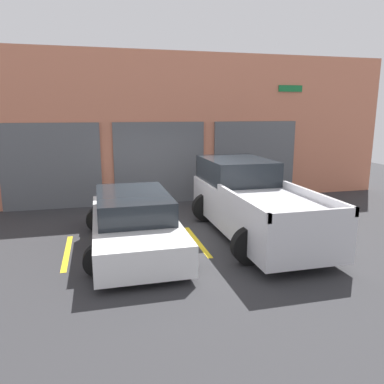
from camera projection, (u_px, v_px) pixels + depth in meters
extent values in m
plane|color=#2D2D30|center=(186.00, 227.00, 10.00)|extent=(28.00, 28.00, 0.00)
cube|color=#D17A5B|center=(163.00, 129.00, 12.60)|extent=(16.27, 0.60, 4.95)
cube|color=#595B60|center=(52.00, 167.00, 11.65)|extent=(3.01, 0.08, 2.70)
cube|color=#595B60|center=(160.00, 163.00, 12.47)|extent=(3.01, 0.08, 2.70)
cube|color=#595B60|center=(255.00, 160.00, 13.29)|extent=(3.01, 0.08, 2.70)
cube|color=#197238|center=(290.00, 88.00, 13.08)|extent=(0.90, 0.03, 0.22)
cube|color=silver|center=(256.00, 210.00, 9.15)|extent=(1.82, 5.08, 0.92)
cube|color=#1E2328|center=(236.00, 170.00, 10.31)|extent=(1.67, 2.28, 0.63)
cube|color=silver|center=(240.00, 201.00, 7.74)|extent=(0.08, 2.79, 0.18)
cube|color=silver|center=(315.00, 196.00, 8.16)|extent=(0.08, 2.79, 0.18)
cube|color=silver|center=(314.00, 215.00, 6.67)|extent=(1.82, 0.08, 0.18)
cylinder|color=black|center=(206.00, 208.00, 10.51)|extent=(0.78, 0.22, 0.78)
cylinder|color=black|center=(259.00, 204.00, 10.89)|extent=(0.78, 0.22, 0.78)
cylinder|color=black|center=(250.00, 246.00, 7.53)|extent=(0.78, 0.22, 0.78)
cylinder|color=black|center=(320.00, 239.00, 7.91)|extent=(0.78, 0.22, 0.78)
cube|color=white|center=(134.00, 228.00, 8.49)|extent=(1.80, 4.51, 0.60)
cube|color=#1E2328|center=(133.00, 204.00, 8.48)|extent=(1.58, 2.48, 0.50)
cylinder|color=black|center=(98.00, 219.00, 9.65)|extent=(0.62, 0.22, 0.62)
cylinder|color=black|center=(159.00, 215.00, 10.03)|extent=(0.62, 0.22, 0.62)
cylinder|color=black|center=(100.00, 260.00, 7.00)|extent=(0.62, 0.22, 0.62)
cylinder|color=black|center=(182.00, 253.00, 7.38)|extent=(0.62, 0.22, 0.62)
cube|color=gold|center=(67.00, 252.00, 8.22)|extent=(0.12, 2.20, 0.01)
cube|color=gold|center=(197.00, 241.00, 8.93)|extent=(0.12, 2.20, 0.01)
cube|color=gold|center=(308.00, 231.00, 9.65)|extent=(0.12, 2.20, 0.01)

